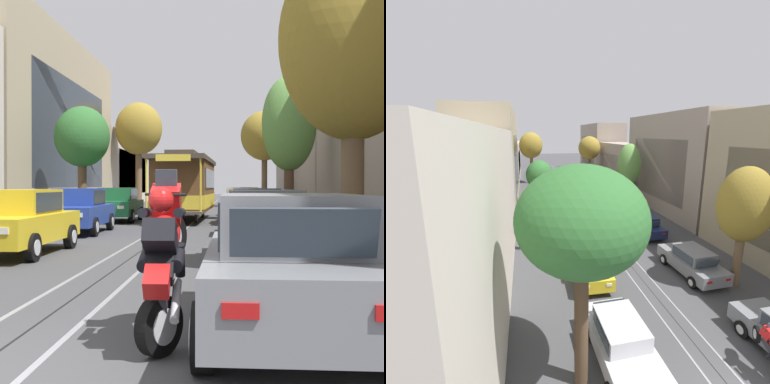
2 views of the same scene
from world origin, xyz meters
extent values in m
plane|color=#424244|center=(0.00, 23.90, 0.00)|extent=(160.00, 160.00, 0.00)
cube|color=gray|center=(-0.53, 27.87, 0.01)|extent=(0.08, 67.74, 0.01)
cube|color=gray|center=(0.53, 27.87, 0.01)|extent=(0.08, 67.74, 0.01)
cube|color=black|center=(0.00, 27.87, 0.00)|extent=(0.03, 67.74, 0.01)
cube|color=beige|center=(-9.79, 7.96, 4.10)|extent=(5.40, 19.61, 8.19)
cube|color=#2D3842|center=(-7.11, 7.96, 3.69)|extent=(0.04, 13.94, 4.92)
cube|color=tan|center=(-9.82, 27.87, 5.22)|extent=(5.46, 19.61, 10.44)
cube|color=#2D3842|center=(-7.11, 27.87, 4.70)|extent=(0.04, 13.94, 6.27)
cube|color=beige|center=(-9.71, 47.78, 3.19)|extent=(5.25, 19.61, 6.37)
cube|color=#2D3842|center=(-7.11, 47.78, 2.87)|extent=(0.04, 13.94, 3.82)
cube|color=gray|center=(10.01, 20.40, 4.97)|extent=(5.83, 14.64, 9.93)
cube|color=#2D3842|center=(7.11, 20.40, 4.47)|extent=(0.04, 10.45, 5.96)
cube|color=gray|center=(9.30, 35.34, 3.25)|extent=(4.42, 14.64, 6.49)
cube|color=#2D3842|center=(7.11, 35.34, 2.92)|extent=(0.04, 10.45, 3.90)
cube|color=gray|center=(10.00, 50.27, 4.96)|extent=(5.81, 14.64, 9.92)
cube|color=#2D3842|center=(7.11, 50.27, 4.46)|extent=(0.04, 10.45, 5.95)
cube|color=#B7B7BC|center=(-3.07, 2.97, 0.65)|extent=(1.90, 4.34, 0.66)
cube|color=#B7B7BC|center=(-3.07, 3.12, 1.28)|extent=(1.52, 2.10, 0.60)
cube|color=#2D3842|center=(-3.05, 2.28, 1.26)|extent=(1.34, 0.25, 0.47)
cube|color=#2D3842|center=(-3.10, 4.30, 1.26)|extent=(1.30, 0.23, 0.45)
cube|color=#2D3842|center=(-2.32, 3.14, 1.28)|extent=(0.07, 1.81, 0.47)
cube|color=#2D3842|center=(-3.82, 3.10, 1.28)|extent=(0.07, 1.81, 0.47)
cube|color=#B21414|center=(-2.56, 5.14, 0.75)|extent=(0.28, 0.05, 0.12)
cube|color=#B21414|center=(-3.68, 5.12, 0.75)|extent=(0.28, 0.05, 0.12)
cylinder|color=black|center=(-2.16, 1.66, 0.32)|extent=(0.21, 0.64, 0.64)
cylinder|color=silver|center=(-2.05, 1.66, 0.32)|extent=(0.03, 0.35, 0.35)
cylinder|color=black|center=(-2.22, 4.32, 0.32)|extent=(0.21, 0.64, 0.64)
cylinder|color=silver|center=(-2.11, 4.33, 0.32)|extent=(0.03, 0.35, 0.35)
cylinder|color=black|center=(-3.98, 4.28, 0.32)|extent=(0.21, 0.64, 0.64)
cylinder|color=silver|center=(-4.09, 4.28, 0.32)|extent=(0.03, 0.35, 0.35)
cube|color=gold|center=(-2.88, 8.69, 0.65)|extent=(1.87, 4.33, 0.66)
cube|color=gold|center=(-2.88, 8.84, 1.28)|extent=(1.51, 2.09, 0.60)
cube|color=#2D3842|center=(-2.89, 8.00, 1.26)|extent=(1.34, 0.24, 0.47)
cube|color=#2D3842|center=(-2.86, 10.02, 1.26)|extent=(1.30, 0.22, 0.45)
cube|color=#2D3842|center=(-2.13, 8.82, 1.28)|extent=(0.06, 1.81, 0.47)
cube|color=#2D3842|center=(-3.63, 8.85, 1.28)|extent=(0.06, 1.81, 0.47)
cube|color=white|center=(-2.36, 6.52, 0.75)|extent=(0.28, 0.04, 0.14)
cube|color=#B21414|center=(-2.29, 10.84, 0.75)|extent=(0.28, 0.04, 0.12)
cube|color=white|center=(-3.48, 6.54, 0.75)|extent=(0.28, 0.04, 0.14)
cube|color=#B21414|center=(-3.40, 10.86, 0.75)|extent=(0.28, 0.04, 0.12)
cylinder|color=black|center=(-2.03, 7.34, 0.32)|extent=(0.21, 0.64, 0.64)
cylinder|color=silver|center=(-1.92, 7.34, 0.32)|extent=(0.03, 0.35, 0.35)
cylinder|color=black|center=(-3.79, 7.37, 0.32)|extent=(0.21, 0.64, 0.64)
cylinder|color=silver|center=(-3.90, 7.37, 0.32)|extent=(0.03, 0.35, 0.35)
cylinder|color=black|center=(-1.98, 10.00, 0.32)|extent=(0.21, 0.64, 0.64)
cylinder|color=silver|center=(-1.87, 10.00, 0.32)|extent=(0.03, 0.35, 0.35)
cylinder|color=black|center=(-3.74, 10.03, 0.32)|extent=(0.21, 0.64, 0.64)
cylinder|color=silver|center=(-3.85, 10.04, 0.32)|extent=(0.03, 0.35, 0.35)
cube|color=#233D93|center=(-3.12, 14.73, 0.65)|extent=(1.92, 4.35, 0.66)
cube|color=#233D93|center=(-3.12, 14.88, 1.28)|extent=(1.53, 2.10, 0.60)
cube|color=#2D3842|center=(-3.10, 14.04, 1.26)|extent=(1.34, 0.26, 0.47)
cube|color=#2D3842|center=(-3.15, 16.06, 1.26)|extent=(1.30, 0.23, 0.45)
cube|color=#2D3842|center=(-2.37, 14.90, 1.28)|extent=(0.08, 1.81, 0.47)
cube|color=#2D3842|center=(-3.87, 14.86, 1.28)|extent=(0.08, 1.81, 0.47)
cube|color=white|center=(-2.50, 12.59, 0.75)|extent=(0.28, 0.05, 0.14)
cube|color=#B21414|center=(-2.62, 16.91, 0.75)|extent=(0.28, 0.05, 0.12)
cube|color=white|center=(-3.62, 12.56, 0.75)|extent=(0.28, 0.05, 0.14)
cube|color=#B21414|center=(-3.73, 16.88, 0.75)|extent=(0.28, 0.05, 0.12)
cylinder|color=black|center=(-2.20, 13.42, 0.32)|extent=(0.22, 0.65, 0.64)
cylinder|color=silver|center=(-2.09, 13.43, 0.32)|extent=(0.03, 0.35, 0.35)
cylinder|color=black|center=(-3.96, 13.38, 0.32)|extent=(0.22, 0.65, 0.64)
cylinder|color=silver|center=(-4.07, 13.37, 0.32)|extent=(0.03, 0.35, 0.35)
cylinder|color=black|center=(-2.27, 16.09, 0.32)|extent=(0.22, 0.65, 0.64)
cylinder|color=silver|center=(-2.16, 16.09, 0.32)|extent=(0.03, 0.35, 0.35)
cylinder|color=black|center=(-4.03, 16.04, 0.32)|extent=(0.22, 0.65, 0.64)
cylinder|color=silver|center=(-4.14, 16.04, 0.32)|extent=(0.03, 0.35, 0.35)
cube|color=#1E6038|center=(-3.04, 21.08, 0.65)|extent=(1.86, 4.32, 0.66)
cube|color=#1E6038|center=(-3.04, 21.23, 1.28)|extent=(1.50, 2.08, 0.60)
cube|color=#2D3842|center=(-3.03, 20.39, 1.26)|extent=(1.33, 0.24, 0.47)
cube|color=#2D3842|center=(-3.06, 22.41, 1.26)|extent=(1.30, 0.21, 0.45)
cube|color=#2D3842|center=(-2.29, 21.24, 1.28)|extent=(0.05, 1.81, 0.47)
cube|color=#2D3842|center=(-3.79, 21.22, 1.28)|extent=(0.05, 1.81, 0.47)
cube|color=white|center=(-2.45, 18.93, 0.75)|extent=(0.28, 0.04, 0.14)
cube|color=#B21414|center=(-2.51, 23.25, 0.75)|extent=(0.28, 0.04, 0.12)
cube|color=white|center=(-3.57, 18.91, 0.75)|extent=(0.28, 0.04, 0.14)
cube|color=#B21414|center=(-3.63, 23.23, 0.75)|extent=(0.28, 0.04, 0.12)
cylinder|color=black|center=(-2.14, 19.76, 0.32)|extent=(0.21, 0.64, 0.64)
cylinder|color=silver|center=(-2.03, 19.76, 0.32)|extent=(0.02, 0.35, 0.35)
cylinder|color=black|center=(-3.90, 19.73, 0.32)|extent=(0.21, 0.64, 0.64)
cylinder|color=silver|center=(-4.01, 19.73, 0.32)|extent=(0.02, 0.35, 0.35)
cylinder|color=black|center=(-2.18, 22.42, 0.32)|extent=(0.21, 0.64, 0.64)
cylinder|color=silver|center=(-2.07, 22.42, 0.32)|extent=(0.02, 0.35, 0.35)
cylinder|color=black|center=(-3.94, 22.40, 0.32)|extent=(0.21, 0.64, 0.64)
cylinder|color=silver|center=(-4.05, 22.40, 0.32)|extent=(0.02, 0.35, 0.35)
cube|color=white|center=(2.43, 3.94, 0.75)|extent=(0.28, 0.04, 0.14)
cube|color=white|center=(3.54, 3.94, 0.75)|extent=(0.28, 0.04, 0.14)
cylinder|color=black|center=(2.10, 3.12, 0.32)|extent=(0.20, 0.64, 0.64)
cylinder|color=silver|center=(1.99, 3.12, 0.32)|extent=(0.02, 0.35, 0.35)
cube|color=slate|center=(3.04, 7.90, 0.65)|extent=(2.00, 4.38, 0.66)
cube|color=slate|center=(3.05, 7.75, 1.28)|extent=(1.57, 2.13, 0.60)
cube|color=#2D3842|center=(3.01, 8.59, 1.26)|extent=(1.34, 0.28, 0.47)
cube|color=#2D3842|center=(3.10, 6.57, 1.26)|extent=(1.30, 0.26, 0.45)
cube|color=#2D3842|center=(2.30, 7.72, 1.28)|extent=(0.11, 1.81, 0.47)
cube|color=#2D3842|center=(3.80, 7.78, 1.28)|extent=(0.11, 1.81, 0.47)
cube|color=white|center=(2.38, 10.03, 0.75)|extent=(0.28, 0.05, 0.14)
cube|color=#B21414|center=(2.58, 5.72, 0.75)|extent=(0.28, 0.05, 0.12)
cube|color=white|center=(3.50, 10.08, 0.75)|extent=(0.28, 0.05, 0.14)
cube|color=#B21414|center=(3.70, 5.77, 0.75)|extent=(0.28, 0.05, 0.12)
cylinder|color=black|center=(2.10, 9.19, 0.32)|extent=(0.23, 0.65, 0.64)
cylinder|color=silver|center=(1.99, 9.19, 0.32)|extent=(0.04, 0.35, 0.35)
cylinder|color=black|center=(3.86, 9.27, 0.32)|extent=(0.23, 0.65, 0.64)
cylinder|color=silver|center=(3.97, 9.28, 0.32)|extent=(0.04, 0.35, 0.35)
cylinder|color=black|center=(2.22, 6.53, 0.32)|extent=(0.23, 0.65, 0.64)
cylinder|color=silver|center=(2.11, 6.52, 0.32)|extent=(0.04, 0.35, 0.35)
cylinder|color=black|center=(3.98, 6.61, 0.32)|extent=(0.23, 0.65, 0.64)
cylinder|color=silver|center=(4.09, 6.61, 0.32)|extent=(0.04, 0.35, 0.35)
cube|color=#19234C|center=(3.10, 14.22, 0.65)|extent=(1.87, 4.33, 0.66)
cube|color=#19234C|center=(3.10, 14.07, 1.28)|extent=(1.51, 2.09, 0.60)
cube|color=#2D3842|center=(3.09, 14.91, 1.26)|extent=(1.34, 0.24, 0.47)
cube|color=#2D3842|center=(3.12, 12.89, 1.26)|extent=(1.30, 0.22, 0.45)
cube|color=#2D3842|center=(2.36, 14.06, 1.28)|extent=(0.06, 1.81, 0.47)
cube|color=#2D3842|center=(3.85, 14.08, 1.28)|extent=(0.06, 1.81, 0.47)
cube|color=white|center=(2.51, 16.37, 0.75)|extent=(0.28, 0.04, 0.14)
cube|color=#B21414|center=(2.58, 12.05, 0.75)|extent=(0.28, 0.04, 0.12)
cube|color=white|center=(3.63, 16.39, 0.75)|extent=(0.28, 0.04, 0.14)
cube|color=#B21414|center=(3.69, 12.07, 0.75)|extent=(0.28, 0.04, 0.12)
cylinder|color=black|center=(2.20, 15.54, 0.32)|extent=(0.21, 0.64, 0.64)
cylinder|color=silver|center=(2.09, 15.54, 0.32)|extent=(0.03, 0.35, 0.35)
cylinder|color=black|center=(3.96, 15.57, 0.32)|extent=(0.21, 0.64, 0.64)
cylinder|color=silver|center=(4.07, 15.57, 0.32)|extent=(0.03, 0.35, 0.35)
cylinder|color=black|center=(2.24, 12.88, 0.32)|extent=(0.21, 0.64, 0.64)
cylinder|color=silver|center=(2.13, 12.87, 0.32)|extent=(0.03, 0.35, 0.35)
cylinder|color=black|center=(4.00, 12.90, 0.32)|extent=(0.21, 0.64, 0.64)
cylinder|color=silver|center=(4.11, 12.90, 0.32)|extent=(0.03, 0.35, 0.35)
cube|color=#C1B28E|center=(2.87, 20.53, 0.65)|extent=(1.96, 4.37, 0.66)
cube|color=#C1B28E|center=(2.86, 20.38, 1.28)|extent=(1.55, 2.12, 0.60)
cube|color=#2D3842|center=(2.89, 21.22, 1.26)|extent=(1.34, 0.27, 0.47)
cube|color=#2D3842|center=(2.82, 19.20, 1.26)|extent=(1.30, 0.25, 0.45)
cube|color=#2D3842|center=(2.12, 20.41, 1.28)|extent=(0.10, 1.81, 0.47)
cube|color=#2D3842|center=(3.61, 20.35, 1.28)|extent=(0.10, 1.81, 0.47)
cube|color=white|center=(2.39, 22.71, 0.75)|extent=(0.28, 0.05, 0.14)
cube|color=#B21414|center=(2.23, 18.39, 0.75)|extent=(0.28, 0.05, 0.12)
cube|color=white|center=(3.51, 22.67, 0.75)|extent=(0.28, 0.05, 0.14)
cube|color=#B21414|center=(3.34, 18.35, 0.75)|extent=(0.28, 0.05, 0.12)
cylinder|color=black|center=(2.04, 21.89, 0.32)|extent=(0.22, 0.65, 0.64)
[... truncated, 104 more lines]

